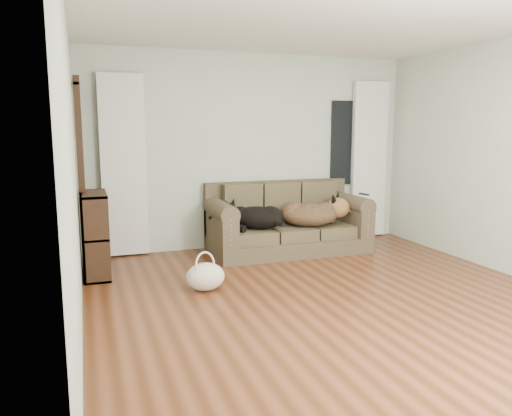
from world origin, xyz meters
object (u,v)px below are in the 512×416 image
object	(u,v)px
dog_black_lab	(254,218)
bookshelf	(95,231)
tote_bag	(205,275)
dog_shepherd	(312,215)
sofa	(288,218)

from	to	relation	value
dog_black_lab	bookshelf	bearing A→B (deg)	-137.89
dog_black_lab	tote_bag	distance (m)	1.53
dog_shepherd	tote_bag	distance (m)	2.05
sofa	tote_bag	distance (m)	1.88
dog_shepherd	bookshelf	xyz separation A→B (m)	(-2.71, -0.18, 0.01)
dog_black_lab	sofa	bearing A→B (deg)	39.23
sofa	dog_shepherd	distance (m)	0.31
tote_bag	bookshelf	size ratio (longest dim) A/B	0.42
sofa	dog_black_lab	world-z (taller)	sofa
dog_black_lab	tote_bag	size ratio (longest dim) A/B	1.75
dog_black_lab	dog_shepherd	size ratio (longest dim) A/B	0.90
dog_shepherd	tote_bag	xyz separation A→B (m)	(-1.69, -1.11, -0.33)
sofa	dog_black_lab	xyz separation A→B (m)	(-0.49, -0.04, 0.03)
sofa	bookshelf	xyz separation A→B (m)	(-2.43, -0.29, 0.05)
sofa	dog_black_lab	size ratio (longest dim) A/B	2.98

